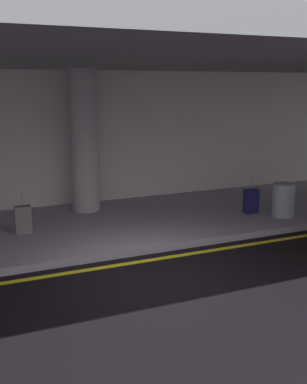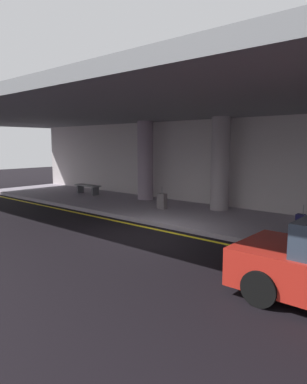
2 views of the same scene
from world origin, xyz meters
name	(u,v)px [view 1 (image 1 of 2)]	position (x,y,z in m)	size (l,w,h in m)	color
ground_plane	(151,275)	(0.00, 0.00, 0.00)	(60.00, 60.00, 0.00)	black
sidewalk	(101,225)	(0.00, 3.10, 0.07)	(26.00, 4.20, 0.15)	gray
lane_stripe_yellow	(137,262)	(0.00, 0.68, 0.00)	(26.00, 0.14, 0.01)	yellow
support_column_left_mid	(84,142)	(0.00, 4.40, 1.97)	(0.73, 0.73, 3.65)	gray
ceiling_overhang	(103,59)	(0.00, 2.60, 3.95)	(28.00, 13.20, 0.30)	slate
terminal_back_wall	(75,141)	(0.00, 5.35, 1.90)	(26.00, 0.30, 3.80)	#B9AEAF
suitcase_upright_primary	(23,220)	(-1.83, 3.00, 0.46)	(0.36, 0.22, 0.90)	#625A5C
suitcase_upright_secondary	(251,201)	(3.86, 2.41, 0.46)	(0.36, 0.22, 0.90)	#19174B
trash_bin_steel	(283,200)	(4.42, 1.82, 0.57)	(0.56, 0.56, 0.85)	gray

